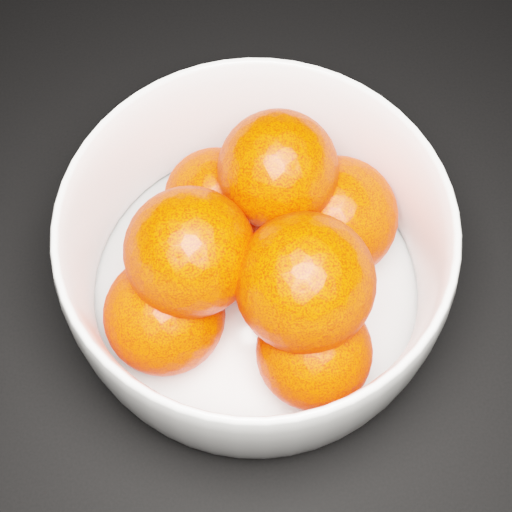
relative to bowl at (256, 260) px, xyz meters
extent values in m
cube|color=black|center=(0.19, -0.04, -0.06)|extent=(3.00, 3.00, 0.00)
cylinder|color=white|center=(0.00, 0.00, -0.06)|extent=(0.24, 0.24, 0.01)
sphere|color=#FF2200|center=(0.06, 0.03, -0.01)|extent=(0.09, 0.09, 0.09)
sphere|color=#FF2200|center=(-0.02, 0.06, -0.01)|extent=(0.07, 0.07, 0.07)
sphere|color=#FF2200|center=(-0.07, -0.02, -0.01)|extent=(0.08, 0.08, 0.08)
sphere|color=#FF2200|center=(0.03, -0.07, -0.01)|extent=(0.08, 0.08, 0.08)
sphere|color=#FF2200|center=(0.02, 0.04, 0.04)|extent=(0.08, 0.08, 0.08)
sphere|color=#FF2200|center=(-0.04, 0.00, 0.04)|extent=(0.08, 0.08, 0.08)
sphere|color=#FF2200|center=(0.02, -0.04, 0.04)|extent=(0.09, 0.09, 0.09)
camera|label=1|loc=(-0.04, -0.20, 0.43)|focal=50.00mm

